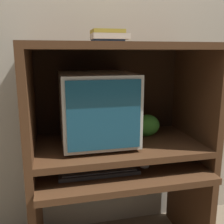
# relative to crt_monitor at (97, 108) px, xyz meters

# --- Properties ---
(wall_back) EXTENTS (6.00, 0.06, 2.60)m
(wall_back) POSITION_rel_crt_monitor_xyz_m (0.12, 0.33, 0.33)
(wall_back) COLOR #B2A893
(wall_back) RESTS_ON ground_plane
(desk_base) EXTENTS (1.04, 0.63, 0.64)m
(desk_base) POSITION_rel_crt_monitor_xyz_m (0.12, -0.06, -0.56)
(desk_base) COLOR #4C2D19
(desk_base) RESTS_ON ground_plane
(desk_monitor_shelf) EXTENTS (1.04, 0.56, 0.12)m
(desk_monitor_shelf) POSITION_rel_crt_monitor_xyz_m (0.12, -0.01, -0.24)
(desk_monitor_shelf) COLOR #4C2D19
(desk_monitor_shelf) RESTS_ON desk_base
(hutch_upper) EXTENTS (1.04, 0.56, 0.58)m
(hutch_upper) POSITION_rel_crt_monitor_xyz_m (0.12, 0.02, 0.18)
(hutch_upper) COLOR #4C2D19
(hutch_upper) RESTS_ON desk_monitor_shelf
(crt_monitor) EXTENTS (0.42, 0.44, 0.42)m
(crt_monitor) POSITION_rel_crt_monitor_xyz_m (0.00, 0.00, 0.00)
(crt_monitor) COLOR beige
(crt_monitor) RESTS_ON desk_monitor_shelf
(keyboard) EXTENTS (0.44, 0.14, 0.03)m
(keyboard) POSITION_rel_crt_monitor_xyz_m (-0.02, -0.15, -0.33)
(keyboard) COLOR #2D2D30
(keyboard) RESTS_ON desk_base
(mouse) EXTENTS (0.06, 0.04, 0.03)m
(mouse) POSITION_rel_crt_monitor_xyz_m (0.25, -0.15, -0.32)
(mouse) COLOR #B7B7B7
(mouse) RESTS_ON desk_base
(snack_bag) EXTENTS (0.17, 0.13, 0.14)m
(snack_bag) POSITION_rel_crt_monitor_xyz_m (0.34, 0.07, -0.15)
(snack_bag) COLOR green
(snack_bag) RESTS_ON desk_monitor_shelf
(book_stack) EXTENTS (0.20, 0.15, 0.07)m
(book_stack) POSITION_rel_crt_monitor_xyz_m (0.07, 0.01, 0.40)
(book_stack) COLOR navy
(book_stack) RESTS_ON hutch_upper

